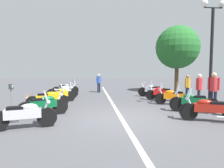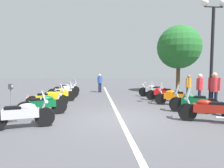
{
  "view_description": "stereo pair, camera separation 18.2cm",
  "coord_description": "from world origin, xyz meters",
  "px_view_note": "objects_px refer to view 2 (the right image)",
  "views": [
    {
      "loc": [
        -6.91,
        1.1,
        1.86
      ],
      "look_at": [
        3.48,
        0.0,
        1.09
      ],
      "focal_mm": 29.11,
      "sensor_mm": 36.0,
      "label": 1
    },
    {
      "loc": [
        -6.91,
        0.92,
        1.86
      ],
      "look_at": [
        3.48,
        0.0,
        1.09
      ],
      "focal_mm": 29.11,
      "sensor_mm": 36.0,
      "label": 2
    }
  ],
  "objects_px": {
    "motorcycle_left_row_5": "(67,89)",
    "motorcycle_right_row_0": "(208,109)",
    "motorcycle_left_row_1": "(43,105)",
    "bystander_1": "(188,86)",
    "motorcycle_left_row_3": "(60,94)",
    "motorcycle_right_row_2": "(173,97)",
    "motorcycle_left_row_4": "(64,91)",
    "bystander_4": "(100,82)",
    "traffic_cone_0": "(28,99)",
    "parking_meter": "(11,93)",
    "motorcycle_right_row_1": "(193,102)",
    "bystander_3": "(214,88)",
    "street_lamp_twin_globe": "(213,36)",
    "bystander_2": "(200,87)",
    "roadside_tree_0": "(179,47)",
    "motorcycle_right_row_3": "(162,93)",
    "motorcycle_left_row_0": "(22,114)",
    "motorcycle_right_row_4": "(153,91)",
    "traffic_cone_2": "(188,98)",
    "motorcycle_left_row_2": "(48,99)"
  },
  "relations": [
    {
      "from": "bystander_2",
      "to": "roadside_tree_0",
      "type": "height_order",
      "value": "roadside_tree_0"
    },
    {
      "from": "bystander_3",
      "to": "motorcycle_left_row_3",
      "type": "bearing_deg",
      "value": 118.37
    },
    {
      "from": "motorcycle_left_row_5",
      "to": "motorcycle_right_row_4",
      "type": "relative_size",
      "value": 0.99
    },
    {
      "from": "motorcycle_left_row_0",
      "to": "motorcycle_right_row_4",
      "type": "relative_size",
      "value": 1.05
    },
    {
      "from": "motorcycle_left_row_3",
      "to": "parking_meter",
      "type": "height_order",
      "value": "parking_meter"
    },
    {
      "from": "motorcycle_right_row_1",
      "to": "parking_meter",
      "type": "xyz_separation_m",
      "value": [
        0.57,
        7.96,
        0.42
      ]
    },
    {
      "from": "motorcycle_left_row_5",
      "to": "motorcycle_right_row_0",
      "type": "height_order",
      "value": "motorcycle_left_row_5"
    },
    {
      "from": "motorcycle_right_row_4",
      "to": "motorcycle_left_row_1",
      "type": "bearing_deg",
      "value": 66.16
    },
    {
      "from": "street_lamp_twin_globe",
      "to": "traffic_cone_2",
      "type": "relative_size",
      "value": 8.41
    },
    {
      "from": "roadside_tree_0",
      "to": "motorcycle_right_row_3",
      "type": "bearing_deg",
      "value": 144.61
    },
    {
      "from": "motorcycle_right_row_0",
      "to": "bystander_3",
      "type": "xyz_separation_m",
      "value": [
        1.87,
        -1.47,
        0.58
      ]
    },
    {
      "from": "motorcycle_left_row_1",
      "to": "motorcycle_right_row_3",
      "type": "xyz_separation_m",
      "value": [
        3.28,
        -6.29,
        0.01
      ]
    },
    {
      "from": "traffic_cone_2",
      "to": "bystander_1",
      "type": "height_order",
      "value": "bystander_1"
    },
    {
      "from": "motorcycle_left_row_5",
      "to": "bystander_2",
      "type": "relative_size",
      "value": 1.14
    },
    {
      "from": "motorcycle_left_row_4",
      "to": "motorcycle_right_row_0",
      "type": "distance_m",
      "value": 8.96
    },
    {
      "from": "motorcycle_left_row_3",
      "to": "motorcycle_right_row_2",
      "type": "xyz_separation_m",
      "value": [
        -1.56,
        -6.32,
        0.0
      ]
    },
    {
      "from": "motorcycle_left_row_4",
      "to": "bystander_4",
      "type": "height_order",
      "value": "bystander_4"
    },
    {
      "from": "traffic_cone_0",
      "to": "bystander_4",
      "type": "xyz_separation_m",
      "value": [
        5.02,
        -4.17,
        0.63
      ]
    },
    {
      "from": "motorcycle_left_row_0",
      "to": "roadside_tree_0",
      "type": "relative_size",
      "value": 0.36
    },
    {
      "from": "motorcycle_right_row_4",
      "to": "bystander_3",
      "type": "relative_size",
      "value": 1.09
    },
    {
      "from": "traffic_cone_0",
      "to": "parking_meter",
      "type": "bearing_deg",
      "value": -176.16
    },
    {
      "from": "motorcycle_right_row_4",
      "to": "bystander_3",
      "type": "distance_m",
      "value": 4.68
    },
    {
      "from": "motorcycle_left_row_1",
      "to": "traffic_cone_2",
      "type": "xyz_separation_m",
      "value": [
        2.17,
        -7.39,
        -0.17
      ]
    },
    {
      "from": "street_lamp_twin_globe",
      "to": "motorcycle_left_row_4",
      "type": "bearing_deg",
      "value": 60.75
    },
    {
      "from": "motorcycle_left_row_1",
      "to": "parking_meter",
      "type": "height_order",
      "value": "parking_meter"
    },
    {
      "from": "motorcycle_left_row_5",
      "to": "parking_meter",
      "type": "distance_m",
      "value": 6.07
    },
    {
      "from": "motorcycle_left_row_3",
      "to": "motorcycle_left_row_4",
      "type": "relative_size",
      "value": 0.92
    },
    {
      "from": "motorcycle_left_row_4",
      "to": "bystander_1",
      "type": "distance_m",
      "value": 8.14
    },
    {
      "from": "traffic_cone_0",
      "to": "bystander_4",
      "type": "height_order",
      "value": "bystander_4"
    },
    {
      "from": "motorcycle_left_row_0",
      "to": "motorcycle_left_row_4",
      "type": "relative_size",
      "value": 1.0
    },
    {
      "from": "bystander_2",
      "to": "motorcycle_right_row_2",
      "type": "bearing_deg",
      "value": -162.84
    },
    {
      "from": "parking_meter",
      "to": "bystander_2",
      "type": "relative_size",
      "value": 0.76
    },
    {
      "from": "motorcycle_left_row_4",
      "to": "street_lamp_twin_globe",
      "type": "distance_m",
      "value": 9.34
    },
    {
      "from": "motorcycle_left_row_1",
      "to": "roadside_tree_0",
      "type": "height_order",
      "value": "roadside_tree_0"
    },
    {
      "from": "bystander_3",
      "to": "roadside_tree_0",
      "type": "height_order",
      "value": "roadside_tree_0"
    },
    {
      "from": "parking_meter",
      "to": "traffic_cone_0",
      "type": "xyz_separation_m",
      "value": [
        2.35,
        0.16,
        -0.61
      ]
    },
    {
      "from": "motorcycle_right_row_2",
      "to": "traffic_cone_2",
      "type": "relative_size",
      "value": 3.16
    },
    {
      "from": "motorcycle_left_row_4",
      "to": "motorcycle_right_row_1",
      "type": "xyz_separation_m",
      "value": [
        -4.95,
        -6.49,
        0.01
      ]
    },
    {
      "from": "motorcycle_right_row_0",
      "to": "parking_meter",
      "type": "xyz_separation_m",
      "value": [
        2.05,
        7.72,
        0.43
      ]
    },
    {
      "from": "motorcycle_left_row_0",
      "to": "motorcycle_left_row_5",
      "type": "xyz_separation_m",
      "value": [
        8.08,
        -0.13,
        0.01
      ]
    },
    {
      "from": "motorcycle_left_row_1",
      "to": "bystander_1",
      "type": "height_order",
      "value": "bystander_1"
    },
    {
      "from": "motorcycle_right_row_0",
      "to": "motorcycle_right_row_4",
      "type": "distance_m",
      "value": 6.27
    },
    {
      "from": "motorcycle_right_row_2",
      "to": "street_lamp_twin_globe",
      "type": "xyz_separation_m",
      "value": [
        -1.15,
        -1.34,
        3.04
      ]
    },
    {
      "from": "motorcycle_left_row_3",
      "to": "bystander_1",
      "type": "relative_size",
      "value": 1.17
    },
    {
      "from": "motorcycle_left_row_2",
      "to": "bystander_4",
      "type": "distance_m",
      "value": 6.84
    },
    {
      "from": "motorcycle_right_row_1",
      "to": "bystander_3",
      "type": "xyz_separation_m",
      "value": [
        0.39,
        -1.23,
        0.57
      ]
    },
    {
      "from": "motorcycle_right_row_1",
      "to": "street_lamp_twin_globe",
      "type": "bearing_deg",
      "value": -132.3
    },
    {
      "from": "motorcycle_left_row_0",
      "to": "bystander_3",
      "type": "xyz_separation_m",
      "value": [
        2.03,
        -7.87,
        0.58
      ]
    },
    {
      "from": "motorcycle_right_row_0",
      "to": "parking_meter",
      "type": "distance_m",
      "value": 7.99
    },
    {
      "from": "motorcycle_right_row_0",
      "to": "motorcycle_left_row_5",
      "type": "bearing_deg",
      "value": -31.6
    }
  ]
}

